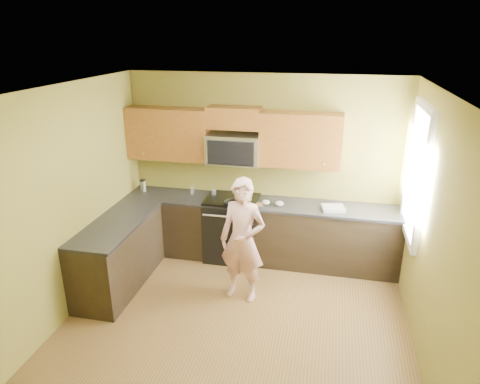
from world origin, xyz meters
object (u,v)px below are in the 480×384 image
(stove, at_px, (232,228))
(microwave, at_px, (234,163))
(butter_tub, at_px, (248,202))
(travel_mug, at_px, (144,191))
(frying_pan, at_px, (233,205))
(woman, at_px, (242,240))

(stove, relative_size, microwave, 1.25)
(butter_tub, bearing_deg, stove, 178.58)
(butter_tub, bearing_deg, travel_mug, 177.27)
(microwave, xyz_separation_m, frying_pan, (0.08, -0.38, -0.50))
(woman, distance_m, butter_tub, 1.01)
(woman, height_order, butter_tub, woman)
(microwave, bearing_deg, frying_pan, -78.57)
(woman, xyz_separation_m, travel_mug, (-1.78, 1.08, 0.12))
(frying_pan, bearing_deg, travel_mug, 157.67)
(microwave, relative_size, butter_tub, 6.76)
(butter_tub, bearing_deg, woman, -82.48)
(stove, bearing_deg, travel_mug, 177.06)
(woman, height_order, frying_pan, woman)
(woman, bearing_deg, frying_pan, 122.49)
(woman, bearing_deg, butter_tub, 108.78)
(microwave, distance_m, travel_mug, 1.51)
(frying_pan, height_order, butter_tub, frying_pan)
(frying_pan, bearing_deg, butter_tub, 47.54)
(stove, distance_m, butter_tub, 0.50)
(microwave, bearing_deg, woman, -71.96)
(travel_mug, bearing_deg, woman, -31.09)
(stove, bearing_deg, butter_tub, -1.42)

